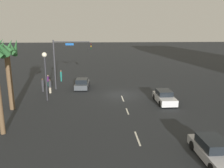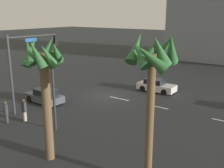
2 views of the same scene
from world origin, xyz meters
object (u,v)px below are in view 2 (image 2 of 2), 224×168
object	(u,v)px
car_1	(156,86)
palm_tree_0	(153,69)
traffic_signal	(27,59)
streetlamp	(53,77)
car_2	(45,96)
palm_tree_1	(44,72)
pedestrian_3	(24,110)
pedestrian_2	(6,112)

from	to	relation	value
car_1	palm_tree_0	xyz separation A→B (m)	(-7.03, 15.26, 5.30)
car_1	palm_tree_0	bearing A→B (deg)	114.73
traffic_signal	streetlamp	distance (m)	5.38
palm_tree_0	car_1	bearing A→B (deg)	-65.27
car_1	streetlamp	bearing A→B (deg)	82.96
car_2	palm_tree_1	bearing A→B (deg)	140.34
car_2	pedestrian_3	xyz separation A→B (m)	(-2.23, 4.02, 0.32)
car_2	palm_tree_1	xyz separation A→B (m)	(-8.18, 6.78, 4.61)
palm_tree_0	streetlamp	bearing A→B (deg)	-11.86
palm_tree_0	palm_tree_1	size ratio (longest dim) A/B	1.05
palm_tree_1	pedestrian_2	bearing A→B (deg)	-13.87
car_2	pedestrian_2	bearing A→B (deg)	105.74
pedestrian_3	palm_tree_0	bearing A→B (deg)	172.61
car_2	palm_tree_0	world-z (taller)	palm_tree_0
car_2	traffic_signal	size ratio (longest dim) A/B	0.60
car_1	palm_tree_0	size ratio (longest dim) A/B	0.54
pedestrian_3	palm_tree_1	world-z (taller)	palm_tree_1
streetlamp	palm_tree_1	xyz separation A→B (m)	(-2.71, 3.03, 1.25)
car_1	pedestrian_3	size ratio (longest dim) A/B	2.25
traffic_signal	pedestrian_2	size ratio (longest dim) A/B	3.76
pedestrian_2	pedestrian_3	distance (m)	1.35
streetlamp	palm_tree_0	xyz separation A→B (m)	(-8.69, 1.82, 1.95)
streetlamp	pedestrian_3	distance (m)	4.45
palm_tree_0	palm_tree_1	distance (m)	6.14
car_1	pedestrian_3	bearing A→B (deg)	70.35
pedestrian_2	car_1	bearing A→B (deg)	-111.01
streetlamp	palm_tree_0	distance (m)	9.09
palm_tree_0	traffic_signal	bearing A→B (deg)	-14.66
pedestrian_2	palm_tree_0	world-z (taller)	palm_tree_0
pedestrian_2	palm_tree_1	bearing A→B (deg)	166.13
pedestrian_2	car_2	bearing A→B (deg)	-74.26
traffic_signal	palm_tree_0	distance (m)	14.27
car_2	palm_tree_0	distance (m)	16.12
pedestrian_2	palm_tree_0	size ratio (longest dim) A/B	0.23
streetlamp	pedestrian_2	distance (m)	5.23
car_2	streetlamp	distance (m)	7.43
streetlamp	pedestrian_3	bearing A→B (deg)	4.91
car_2	traffic_signal	xyz separation A→B (m)	(-0.42, 1.97, 3.91)
traffic_signal	car_2	bearing A→B (deg)	-77.94
streetlamp	palm_tree_0	size ratio (longest dim) A/B	0.73
car_2	palm_tree_0	xyz separation A→B (m)	(-14.16, 5.57, 5.31)
car_1	palm_tree_1	size ratio (longest dim) A/B	0.57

